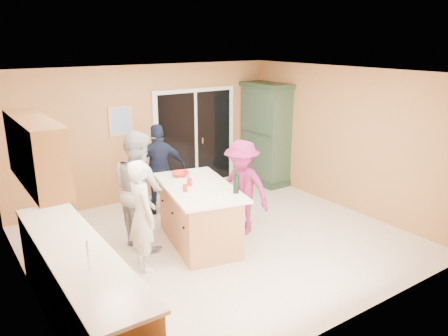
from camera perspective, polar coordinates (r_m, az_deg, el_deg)
floor at (r=6.99m, az=-0.56°, el=-9.46°), size 5.50×5.50×0.00m
ceiling at (r=6.30m, az=-0.62°, el=12.30°), size 5.50×5.00×0.10m
wall_back at (r=8.66m, az=-9.89°, el=4.55°), size 5.50×0.10×2.60m
wall_front at (r=4.77m, az=16.49°, el=-5.95°), size 5.50×0.10×2.60m
wall_left at (r=5.56m, az=-24.87°, el=-3.61°), size 0.10×5.00×2.60m
wall_right at (r=8.33m, az=15.35°, el=3.73°), size 0.10×5.00×2.60m
left_cabinet_run at (r=5.03m, az=-17.93°, el=-15.59°), size 0.65×3.05×1.24m
upper_cabinets at (r=5.24m, az=-23.37°, el=1.99°), size 0.35×1.60×0.75m
sliding_door at (r=9.15m, az=-3.74°, el=3.81°), size 1.90×0.07×2.10m
framed_picture at (r=8.37m, az=-13.35°, el=6.03°), size 0.46×0.04×0.56m
kitchen_island at (r=6.76m, az=-3.30°, el=-6.33°), size 1.32×1.95×0.94m
green_hutch at (r=9.52m, az=5.51°, el=4.32°), size 0.62×1.18×2.17m
woman_white at (r=6.02m, az=-10.62°, el=-6.11°), size 0.41×0.59×1.56m
woman_grey at (r=6.68m, az=-11.01°, el=-2.73°), size 0.77×0.94×1.79m
woman_navy at (r=7.88m, az=-8.42°, el=-0.18°), size 1.03×0.63×1.64m
woman_magenta at (r=7.01m, az=2.34°, el=-2.57°), size 0.88×1.13×1.55m
serving_bowl at (r=7.06m, az=-5.72°, el=-0.77°), size 0.32×0.32×0.07m
tulip_vase at (r=6.15m, az=-22.86°, el=-3.01°), size 0.24×0.18×0.42m
tumbler_near at (r=6.58m, az=-4.53°, el=-1.85°), size 0.08×0.08×0.11m
tumbler_far at (r=6.34m, az=-5.10°, el=-2.62°), size 0.08×0.08×0.10m
wine_bottle at (r=6.23m, az=1.59°, el=-2.04°), size 0.08×0.08×0.37m
white_plate at (r=6.20m, az=-1.12°, el=-3.46°), size 0.22×0.22×0.01m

